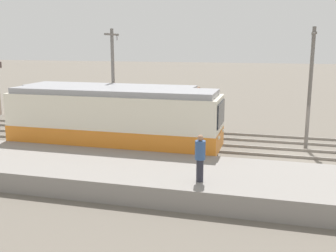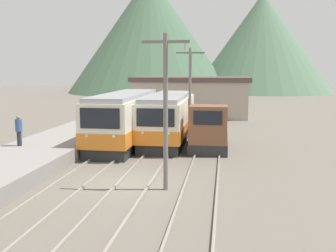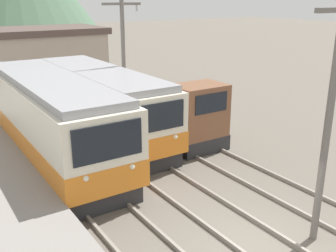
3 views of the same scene
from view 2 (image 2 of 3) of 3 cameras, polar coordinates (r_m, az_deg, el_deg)
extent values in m
plane|color=#665E54|center=(18.18, -5.40, -8.35)|extent=(200.00, 200.00, 0.00)
cube|color=gray|center=(20.44, -22.81, -5.91)|extent=(4.50, 54.00, 0.82)
cube|color=gray|center=(19.20, -15.17, -7.49)|extent=(0.10, 60.00, 0.14)
cube|color=gray|center=(18.68, -11.07, -7.79)|extent=(0.10, 60.00, 0.14)
cube|color=gray|center=(18.29, -7.01, -8.05)|extent=(0.10, 60.00, 0.14)
cube|color=gray|center=(17.97, -2.53, -8.29)|extent=(0.10, 60.00, 0.14)
cube|color=gray|center=(17.76, 2.48, -8.50)|extent=(0.10, 60.00, 0.14)
cube|color=gray|center=(17.68, 7.18, -8.63)|extent=(0.10, 60.00, 0.14)
cube|color=#28282B|center=(27.34, -6.21, -1.95)|extent=(2.58, 10.44, 0.70)
cube|color=silver|center=(27.09, -6.27, 1.46)|extent=(2.80, 10.88, 2.58)
cube|color=orange|center=(27.20, -6.24, -0.27)|extent=(2.84, 10.92, 0.93)
cube|color=black|center=(21.82, -9.88, 1.09)|extent=(2.24, 0.06, 1.13)
sphere|color=silver|center=(22.20, -11.71, -1.39)|extent=(0.18, 0.18, 0.18)
sphere|color=silver|center=(21.73, -7.89, -1.51)|extent=(0.18, 0.18, 0.18)
cube|color=#939399|center=(26.96, -6.32, 4.47)|extent=(2.46, 10.44, 0.28)
cube|color=#28282B|center=(28.17, 0.04, -1.60)|extent=(2.58, 9.97, 0.70)
cube|color=silver|center=(27.94, 0.04, 1.55)|extent=(2.80, 10.38, 2.42)
cube|color=orange|center=(28.05, 0.04, -0.02)|extent=(2.84, 10.42, 0.87)
cube|color=black|center=(22.77, -1.84, 1.22)|extent=(2.24, 0.06, 1.06)
sphere|color=silver|center=(23.04, -3.72, -1.02)|extent=(0.18, 0.18, 0.18)
sphere|color=silver|center=(22.77, 0.08, -1.11)|extent=(0.18, 0.18, 0.18)
cube|color=#939399|center=(27.82, 0.04, 4.31)|extent=(2.46, 9.97, 0.28)
cube|color=#28282B|center=(25.96, 5.98, -2.50)|extent=(2.40, 5.27, 0.70)
cube|color=brown|center=(23.94, 5.86, 0.23)|extent=(2.28, 1.69, 2.30)
cube|color=black|center=(23.02, 5.79, 1.17)|extent=(1.68, 0.04, 0.83)
cube|color=brown|center=(26.62, 6.09, 0.06)|extent=(1.92, 3.49, 1.40)
cylinder|color=black|center=(26.50, 6.12, 2.09)|extent=(0.16, 0.16, 0.50)
cylinder|color=slate|center=(16.59, -0.35, 1.82)|extent=(0.20, 0.20, 6.65)
cube|color=slate|center=(16.52, -0.36, 12.13)|extent=(2.00, 0.12, 0.12)
cylinder|color=#B2B2B7|center=(16.41, 2.46, 11.45)|extent=(0.10, 0.10, 0.30)
cylinder|color=slate|center=(28.01, 3.20, 4.47)|extent=(0.20, 0.20, 6.65)
cube|color=slate|center=(27.97, 3.25, 10.56)|extent=(2.00, 0.12, 0.12)
cylinder|color=#B2B2B7|center=(27.91, 4.91, 10.14)|extent=(0.10, 0.10, 0.30)
cylinder|color=#282833|center=(24.04, -20.77, -1.72)|extent=(0.26, 0.26, 0.84)
cylinder|color=#335184|center=(23.92, -20.86, 0.09)|extent=(0.38, 0.38, 0.69)
sphere|color=#9E7051|center=(23.87, -20.92, 1.17)|extent=(0.22, 0.22, 0.22)
cube|color=#AD9E8E|center=(43.20, 3.38, 3.93)|extent=(12.00, 6.00, 3.81)
cube|color=#51423D|center=(43.09, 3.41, 6.79)|extent=(12.60, 6.30, 0.50)
cone|color=#47664C|center=(89.05, -2.63, 13.21)|extent=(36.11, 36.11, 25.57)
cone|color=#517056|center=(92.43, 13.45, 11.65)|extent=(31.10, 31.10, 21.83)
camera|label=1|loc=(31.05, -46.14, 6.86)|focal=42.00mm
camera|label=3|loc=(15.46, -39.62, 11.54)|focal=42.00mm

